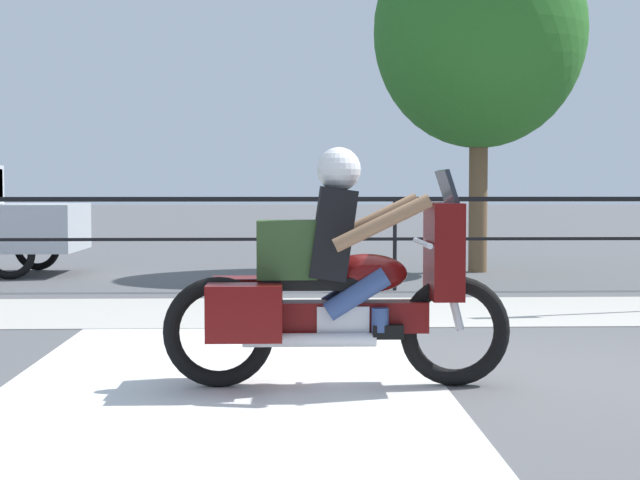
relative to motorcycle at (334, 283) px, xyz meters
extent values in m
plane|color=#565659|center=(1.05, 0.43, -0.69)|extent=(120.00, 120.00, 0.00)
cube|color=#B7B2A8|center=(1.05, 3.83, -0.68)|extent=(44.00, 2.40, 0.01)
cube|color=silver|center=(-0.73, 0.23, -0.68)|extent=(2.93, 6.00, 0.01)
cube|color=black|center=(1.05, 5.92, 0.47)|extent=(36.00, 0.04, 0.06)
cube|color=black|center=(1.05, 5.92, -0.04)|extent=(36.00, 0.03, 0.04)
cylinder|color=black|center=(1.05, 5.92, -0.10)|extent=(0.05, 0.05, 1.19)
torus|color=black|center=(0.80, 0.00, -0.32)|extent=(0.73, 0.11, 0.73)
torus|color=black|center=(-0.76, 0.00, -0.32)|extent=(0.73, 0.11, 0.73)
cube|color=#5B0C0C|center=(0.02, 0.00, -0.22)|extent=(1.19, 0.22, 0.20)
cube|color=silver|center=(0.05, 0.00, -0.27)|extent=(0.34, 0.26, 0.26)
ellipsoid|color=#5B0C0C|center=(0.21, 0.00, 0.06)|extent=(0.55, 0.30, 0.26)
cube|color=black|center=(-0.14, 0.00, 0.00)|extent=(0.69, 0.28, 0.08)
cube|color=#5B0C0C|center=(0.72, 0.00, 0.21)|extent=(0.20, 0.52, 0.63)
cube|color=#1E232B|center=(0.74, 0.00, 0.63)|extent=(0.10, 0.44, 0.24)
cylinder|color=silver|center=(0.58, 0.00, 0.26)|extent=(0.04, 0.70, 0.04)
cylinder|color=silver|center=(-0.17, -0.16, -0.35)|extent=(0.86, 0.09, 0.09)
cube|color=#5B0C0C|center=(-0.58, -0.24, -0.16)|extent=(0.48, 0.28, 0.36)
cube|color=#5B0C0C|center=(-0.58, 0.24, -0.16)|extent=(0.48, 0.28, 0.36)
cylinder|color=silver|center=(0.77, 0.00, -0.06)|extent=(0.18, 0.06, 0.53)
cube|color=black|center=(-0.01, 0.00, 0.33)|extent=(0.32, 0.36, 0.62)
sphere|color=#8C6647|center=(0.03, 0.00, 0.73)|extent=(0.23, 0.23, 0.23)
sphere|color=silver|center=(0.03, 0.00, 0.75)|extent=(0.29, 0.29, 0.29)
cylinder|color=#33477A|center=(0.14, -0.15, -0.06)|extent=(0.44, 0.13, 0.34)
cylinder|color=#33477A|center=(0.29, -0.15, -0.23)|extent=(0.11, 0.11, 0.15)
cube|color=black|center=(0.34, -0.15, -0.30)|extent=(0.20, 0.10, 0.09)
cylinder|color=#33477A|center=(0.14, 0.15, -0.06)|extent=(0.44, 0.13, 0.34)
cylinder|color=#33477A|center=(0.29, 0.15, -0.23)|extent=(0.11, 0.11, 0.15)
cube|color=black|center=(0.34, 0.15, -0.30)|extent=(0.20, 0.10, 0.09)
cylinder|color=#8C6647|center=(0.28, -0.30, 0.41)|extent=(0.63, 0.09, 0.37)
cylinder|color=#8C6647|center=(0.28, 0.30, 0.41)|extent=(0.63, 0.09, 0.37)
cube|color=#2D4723|center=(-0.31, 0.00, 0.22)|extent=(0.39, 0.30, 0.38)
torus|color=black|center=(-4.24, 7.53, -0.33)|extent=(0.72, 0.11, 0.72)
torus|color=black|center=(-4.24, 9.05, -0.33)|extent=(0.72, 0.11, 0.72)
cylinder|color=brown|center=(2.61, 8.52, 0.48)|extent=(0.28, 0.28, 2.34)
ellipsoid|color=#286623|center=(2.61, 8.52, 2.98)|extent=(3.22, 3.22, 3.54)
camera|label=1|loc=(-0.31, -6.40, 0.64)|focal=55.00mm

